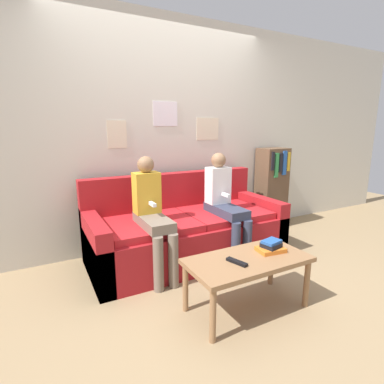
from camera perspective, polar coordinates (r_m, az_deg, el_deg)
name	(u,v)px	position (r m, az deg, el deg)	size (l,w,h in m)	color
ground_plane	(213,279)	(2.91, 4.09, -16.20)	(10.00, 10.00, 0.00)	#937A56
wall_back	(165,135)	(3.54, -5.23, 10.83)	(8.00, 0.06, 2.60)	beige
couch	(186,231)	(3.24, -1.18, -7.47)	(2.04, 0.89, 0.88)	maroon
coffee_table	(248,264)	(2.37, 10.56, -13.38)	(0.94, 0.47, 0.42)	#8E6642
person_left	(152,212)	(2.78, -7.56, -3.80)	(0.24, 0.60, 1.12)	#756656
person_right	(225,202)	(3.15, 6.31, -1.89)	(0.24, 0.60, 1.12)	#33384C
tv_remote	(237,262)	(2.25, 8.53, -13.04)	(0.09, 0.17, 0.02)	black
book_stack	(271,247)	(2.49, 14.80, -10.04)	(0.23, 0.17, 0.09)	orange
bookshelf	(271,188)	(4.29, 14.88, 0.73)	(0.38, 0.30, 1.11)	brown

